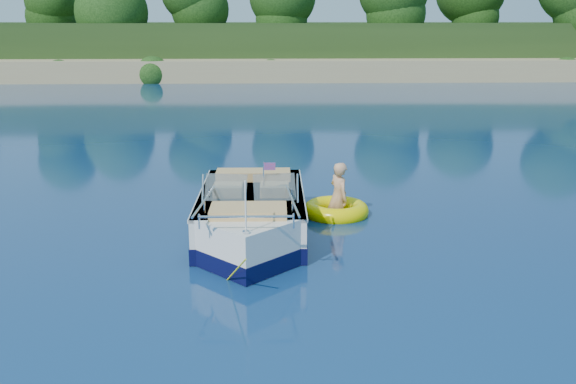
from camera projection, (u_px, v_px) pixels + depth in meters
ground at (233, 267)px, 11.18m from camera, size 160.00×160.00×0.00m
shoreline at (258, 50)px, 72.49m from camera, size 170.00×59.00×6.00m
treeline at (256, 2)px, 49.34m from camera, size 150.00×7.12×8.19m
motorboat at (251, 219)px, 12.60m from camera, size 2.15×5.81×1.93m
tow_tube at (336, 210)px, 14.17m from camera, size 1.83×1.83×0.39m
boy at (337, 215)px, 14.17m from camera, size 0.73×0.95×1.70m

